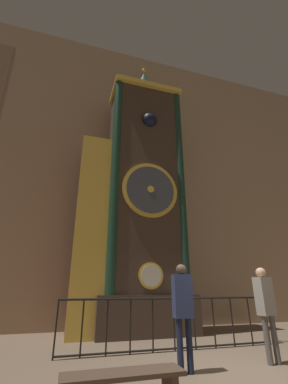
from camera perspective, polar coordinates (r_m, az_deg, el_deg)
ground_plane at (r=5.52m, az=20.68°, el=-33.70°), size 28.00×28.00×0.00m
cathedral_back_wall at (r=11.71m, az=-0.73°, el=5.26°), size 24.00×0.32×12.95m
clock_tower at (r=9.40m, az=-1.81°, el=-1.33°), size 4.01×1.76×10.75m
railing_fence at (r=6.85m, az=6.69°, el=-26.55°), size 5.37×0.05×1.15m
visitor_near at (r=5.15m, az=8.60°, el=-23.53°), size 0.36×0.25×1.79m
visitor_far at (r=6.20m, az=25.39°, el=-21.49°), size 0.37×0.28×1.77m
stanchion_post at (r=8.65m, az=27.07°, el=-25.31°), size 0.28×0.28×1.06m
visitor_bench at (r=3.70m, az=-4.64°, el=-36.77°), size 1.45×0.40×0.44m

